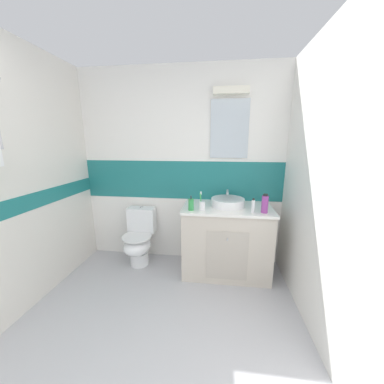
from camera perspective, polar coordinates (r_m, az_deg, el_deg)
ground_plane at (r=2.30m, az=-8.72°, el=-31.61°), size 3.20×3.48×0.04m
wall_back_tiled at (r=2.87m, az=-2.64°, el=6.40°), size 3.20×0.20×2.50m
wall_right_plain at (r=1.81m, az=35.11°, el=-0.22°), size 0.10×3.48×2.50m
vanity_cabinet at (r=2.74m, az=9.02°, el=-12.33°), size 1.04×0.60×0.85m
sink_basin at (r=2.59m, az=9.42°, el=-2.60°), size 0.39×0.44×0.16m
toilet at (r=2.98m, az=-13.78°, el=-11.90°), size 0.37×0.50×0.75m
toothbrush_cup at (r=2.41m, az=2.63°, el=-3.48°), size 0.07×0.07×0.21m
soap_dispenser at (r=2.40m, az=-0.26°, el=-3.32°), size 0.06×0.06×0.17m
mouthwash_bottle at (r=2.43m, az=18.68°, el=-2.97°), size 0.07×0.07×0.21m
toothpaste_tube_upright at (r=2.40m, az=15.84°, el=-3.56°), size 0.03×0.03×0.16m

